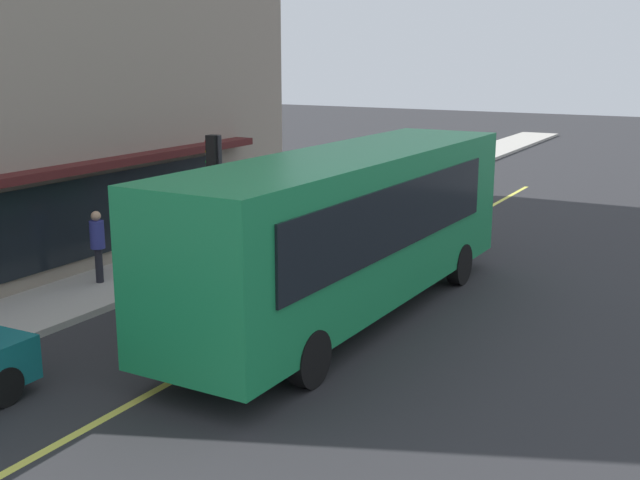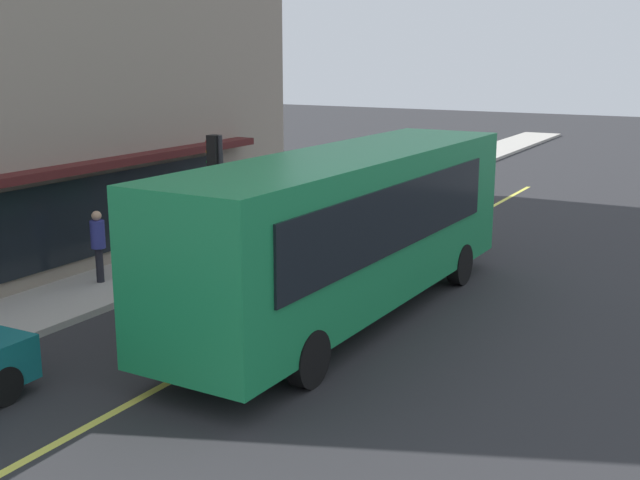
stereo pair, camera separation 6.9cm
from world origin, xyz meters
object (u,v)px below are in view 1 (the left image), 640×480
at_px(pedestrian_by_curb, 333,172).
at_px(pedestrian_waiting, 97,240).
at_px(traffic_light, 215,166).
at_px(bus, 351,225).

xyz_separation_m(pedestrian_by_curb, pedestrian_waiting, (-12.38, -0.31, 0.02)).
relative_size(traffic_light, pedestrian_by_curb, 1.89).
relative_size(bus, traffic_light, 3.50).
xyz_separation_m(bus, traffic_light, (2.70, 5.40, 0.55)).
bearing_deg(bus, pedestrian_by_curb, 29.58).
bearing_deg(traffic_light, bus, -116.54).
distance_m(traffic_light, pedestrian_by_curb, 8.84).
height_order(traffic_light, pedestrian_by_curb, traffic_light).
height_order(bus, pedestrian_by_curb, bus).
relative_size(traffic_light, pedestrian_waiting, 1.86).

